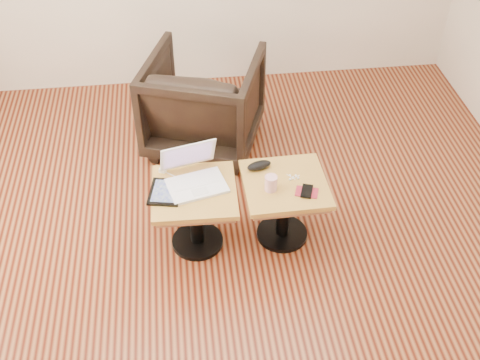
{
  "coord_description": "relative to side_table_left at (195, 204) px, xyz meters",
  "views": [
    {
      "loc": [
        -0.2,
        -2.53,
        2.91
      ],
      "look_at": [
        0.13,
        0.2,
        0.52
      ],
      "focal_mm": 45.0,
      "sensor_mm": 36.0,
      "label": 1
    }
  ],
  "objects": [
    {
      "name": "room_shell",
      "position": [
        0.15,
        -0.2,
        1.0
      ],
      "size": [
        4.52,
        4.52,
        2.71
      ],
      "color": "#431309",
      "rests_on": "ground"
    },
    {
      "name": "side_table_left",
      "position": [
        0.0,
        0.0,
        0.0
      ],
      "size": [
        0.53,
        0.53,
        0.47
      ],
      "rotation": [
        0.0,
        0.0,
        -0.03
      ],
      "color": "black",
      "rests_on": "ground"
    },
    {
      "name": "striped_cup",
      "position": [
        0.46,
        -0.05,
        0.17
      ],
      "size": [
        0.1,
        0.1,
        0.1
      ],
      "primitive_type": "cylinder",
      "rotation": [
        0.0,
        0.0,
        0.41
      ],
      "color": "#C65465",
      "rests_on": "side_table_right"
    },
    {
      "name": "side_table_right",
      "position": [
        0.56,
        0.0,
        0.0
      ],
      "size": [
        0.53,
        0.53,
        0.47
      ],
      "rotation": [
        0.0,
        0.0,
        0.02
      ],
      "color": "black",
      "rests_on": "ground"
    },
    {
      "name": "laptop",
      "position": [
        0.01,
        0.08,
        0.16
      ],
      "size": [
        0.42,
        0.4,
        0.24
      ],
      "rotation": [
        0.0,
        0.0,
        0.24
      ],
      "color": "white",
      "rests_on": "side_table_left"
    },
    {
      "name": "earbuds_tangle",
      "position": [
        0.62,
        0.04,
        0.12
      ],
      "size": [
        0.08,
        0.05,
        0.01
      ],
      "color": "white",
      "rests_on": "side_table_right"
    },
    {
      "name": "glasses_case",
      "position": [
        0.42,
        0.15,
        0.14
      ],
      "size": [
        0.17,
        0.11,
        0.05
      ],
      "primitive_type": "ellipsoid",
      "rotation": [
        0.0,
        0.0,
        0.27
      ],
      "color": "black",
      "rests_on": "side_table_right"
    },
    {
      "name": "armchair",
      "position": [
        0.13,
        1.09,
        0.03
      ],
      "size": [
        1.03,
        1.04,
        0.75
      ],
      "primitive_type": "imported",
      "rotation": [
        0.0,
        0.0,
        2.81
      ],
      "color": "black",
      "rests_on": "ground"
    },
    {
      "name": "phone_on_sleeve",
      "position": [
        0.68,
        -0.11,
        0.12
      ],
      "size": [
        0.16,
        0.13,
        0.02
      ],
      "rotation": [
        0.0,
        0.0,
        -0.33
      ],
      "color": "maroon",
      "rests_on": "side_table_right"
    },
    {
      "name": "tablet",
      "position": [
        -0.17,
        -0.01,
        0.13
      ],
      "size": [
        0.23,
        0.27,
        0.02
      ],
      "rotation": [
        0.0,
        0.0,
        -0.19
      ],
      "color": "black",
      "rests_on": "side_table_left"
    },
    {
      "name": "charging_adapter",
      "position": [
        -0.18,
        0.2,
        0.13
      ],
      "size": [
        0.05,
        0.05,
        0.02
      ],
      "primitive_type": "cube",
      "rotation": [
        0.0,
        0.0,
        -0.45
      ],
      "color": "white",
      "rests_on": "side_table_left"
    }
  ]
}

